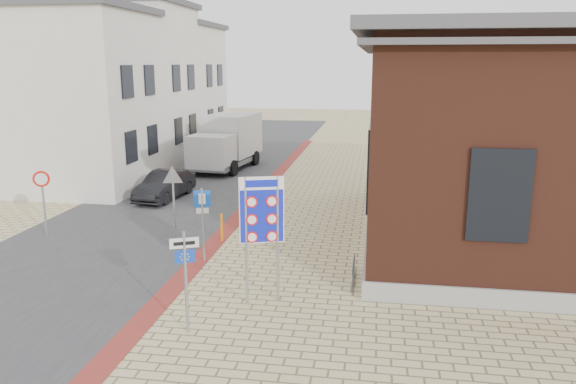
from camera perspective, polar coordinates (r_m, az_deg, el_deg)
The scene contains 16 objects.
ground at distance 13.87m, azimuth -5.08°, elevation -11.72°, with size 120.00×120.00×0.00m, color tan.
road_strip at distance 29.13m, azimuth -8.43°, elevation 1.40°, with size 7.00×60.00×0.02m, color #38383A.
curb_strip at distance 23.51m, azimuth -3.90°, elevation -1.25°, with size 0.60×40.00×0.02m, color maroon.
brick_building at distance 20.19m, azimuth 25.89°, elevation 5.15°, with size 13.00×13.00×6.80m.
townhouse_near at distance 28.09m, azimuth -21.48°, elevation 8.79°, with size 7.40×6.40×8.30m.
townhouse_mid at distance 33.38m, azimuth -16.31°, elevation 10.38°, with size 7.40×6.40×9.10m.
townhouse_far at distance 38.91m, azimuth -12.48°, elevation 10.30°, with size 7.40×6.40×8.30m.
bike_rack at distance 15.43m, azimuth 6.62°, elevation -8.07°, with size 0.08×1.80×0.60m.
sedan at distance 24.91m, azimuth -12.41°, elevation 0.68°, with size 1.29×3.69×1.22m, color black.
box_truck at distance 31.38m, azimuth -6.23°, elevation 5.13°, with size 3.00×5.94×2.98m.
border_sign at distance 13.44m, azimuth -2.69°, elevation -2.09°, with size 1.05×0.37×3.17m.
essen_sign at distance 12.32m, azimuth -10.40°, elevation -7.51°, with size 0.58×0.29×2.31m.
parking_sign at distance 16.59m, azimuth -8.67°, elevation -2.10°, with size 0.49×0.16×2.25m.
yield_sign at distance 19.91m, azimuth -11.62°, elevation 0.93°, with size 0.80×0.24×2.27m.
speed_sign at distance 20.43m, azimuth -23.65°, elevation -0.13°, with size 0.51×0.25×2.31m.
bollard at distance 18.68m, azimuth -6.75°, elevation -3.62°, with size 0.09×0.09×0.96m, color orange.
Camera 1 is at (3.17, -12.20, 5.78)m, focal length 35.00 mm.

